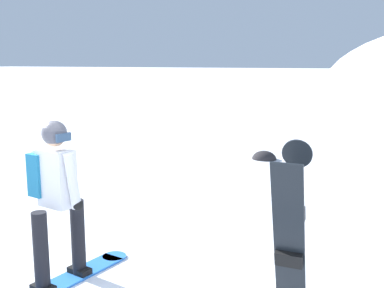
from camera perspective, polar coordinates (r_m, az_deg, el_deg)
The scene contains 3 objects.
snowboarder_main at distance 4.91m, azimuth -16.41°, elevation -6.43°, with size 0.65×1.82×1.71m.
spare_snowboard at distance 4.33m, azimuth 11.98°, elevation -10.05°, with size 0.28×0.51×1.60m.
rock_dark at distance 11.08m, azimuth 8.88°, elevation -1.87°, with size 0.58×0.49×0.41m.
Camera 1 is at (2.81, -2.88, 2.29)m, focal length 43.33 mm.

